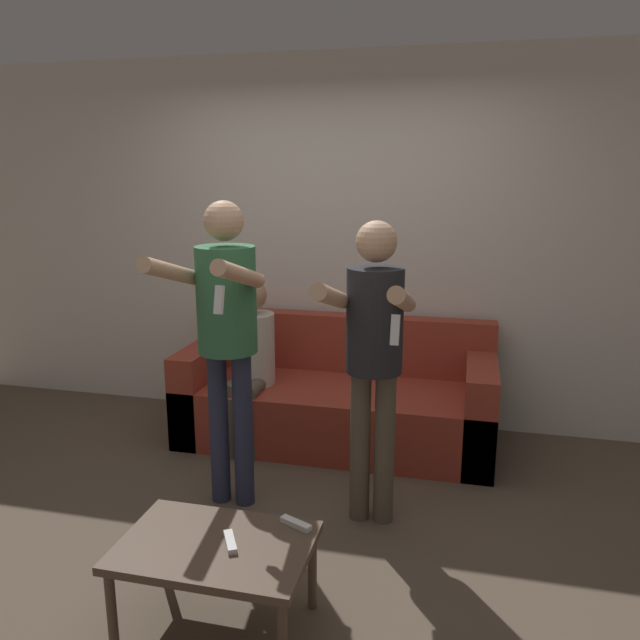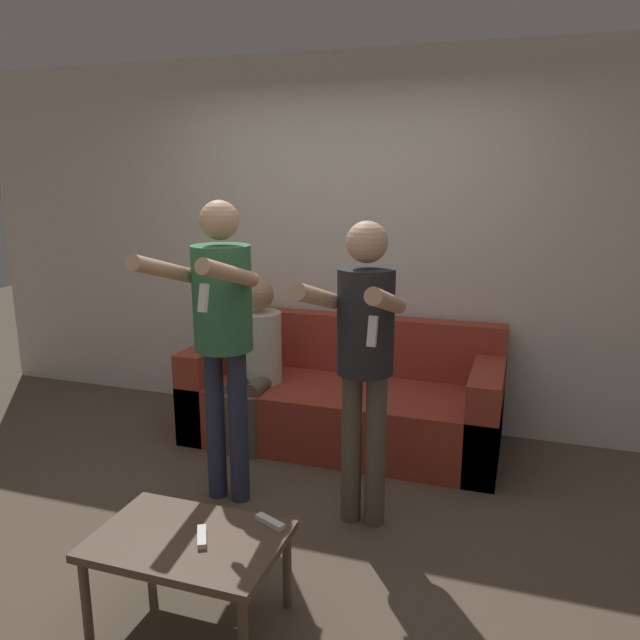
# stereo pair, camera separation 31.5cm
# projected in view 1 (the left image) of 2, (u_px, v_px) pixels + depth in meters

# --- Properties ---
(ground_plane) EXTENTS (14.00, 14.00, 0.00)m
(ground_plane) POSITION_uv_depth(u_px,v_px,m) (273.00, 528.00, 3.36)
(ground_plane) COLOR brown
(wall_back) EXTENTS (6.40, 0.06, 2.70)m
(wall_back) POSITION_uv_depth(u_px,v_px,m) (339.00, 244.00, 4.63)
(wall_back) COLOR silver
(wall_back) RESTS_ON ground_plane
(couch) EXTENTS (2.16, 0.87, 0.84)m
(couch) POSITION_uv_depth(u_px,v_px,m) (337.00, 401.00, 4.42)
(couch) COLOR #9E3828
(couch) RESTS_ON ground_plane
(person_standing_left) EXTENTS (0.44, 0.72, 1.73)m
(person_standing_left) POSITION_uv_depth(u_px,v_px,m) (226.00, 320.00, 3.37)
(person_standing_left) COLOR #282D47
(person_standing_left) RESTS_ON ground_plane
(person_standing_right) EXTENTS (0.41, 0.72, 1.64)m
(person_standing_right) POSITION_uv_depth(u_px,v_px,m) (374.00, 343.00, 3.20)
(person_standing_right) COLOR brown
(person_standing_right) RESTS_ON ground_plane
(person_seated) EXTENTS (0.31, 0.53, 1.16)m
(person_seated) POSITION_uv_depth(u_px,v_px,m) (250.00, 356.00, 4.29)
(person_seated) COLOR brown
(person_seated) RESTS_ON ground_plane
(coffee_table) EXTENTS (0.78, 0.52, 0.40)m
(coffee_table) POSITION_uv_depth(u_px,v_px,m) (215.00, 553.00, 2.54)
(coffee_table) COLOR brown
(coffee_table) RESTS_ON ground_plane
(remote_near) EXTENTS (0.10, 0.15, 0.02)m
(remote_near) POSITION_uv_depth(u_px,v_px,m) (230.00, 542.00, 2.51)
(remote_near) COLOR white
(remote_near) RESTS_ON coffee_table
(remote_far) EXTENTS (0.15, 0.09, 0.02)m
(remote_far) POSITION_uv_depth(u_px,v_px,m) (296.00, 524.00, 2.64)
(remote_far) COLOR white
(remote_far) RESTS_ON coffee_table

